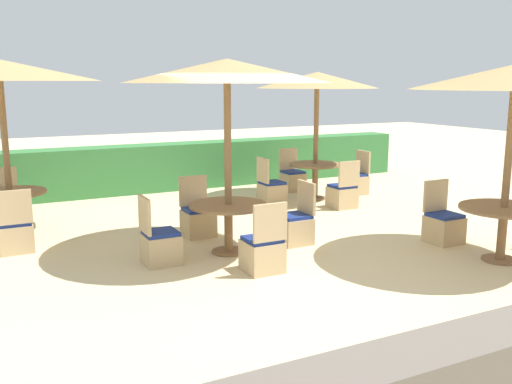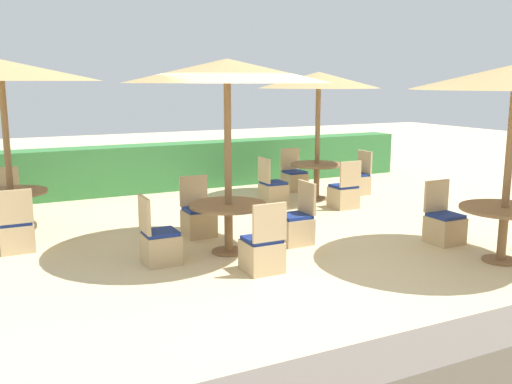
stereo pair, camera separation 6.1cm
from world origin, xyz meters
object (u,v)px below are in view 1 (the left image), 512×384
at_px(round_table_back_right, 315,171).
at_px(patio_chair_back_right_south, 343,194).
at_px(parasol_back_right, 317,81).
at_px(patio_chair_center_east, 295,226).
at_px(parasol_center, 227,72).
at_px(round_table_front_right, 503,217).
at_px(round_table_center, 228,214).
at_px(patio_chair_center_south, 263,252).
at_px(patio_chair_back_right_north, 292,179).
at_px(patio_chair_back_left_south, 16,234).
at_px(patio_chair_center_west, 160,245).
at_px(patio_chair_back_left_north, 6,207).
at_px(patio_chair_back_right_west, 271,191).
at_px(patio_chair_front_right_north, 443,225).
at_px(round_table_back_left, 10,200).
at_px(patio_chair_back_right_east, 355,182).
at_px(patio_chair_center_north, 198,219).

relative_size(round_table_back_right, patio_chair_back_right_south, 1.16).
relative_size(parasol_back_right, patio_chair_center_east, 2.78).
height_order(parasol_center, round_table_front_right, parasol_center).
bearing_deg(round_table_front_right, parasol_center, 147.05).
xyz_separation_m(round_table_center, patio_chair_center_south, (0.05, -0.96, -0.30)).
height_order(patio_chair_back_right_north, patio_chair_back_left_south, same).
relative_size(patio_chair_back_right_north, patio_chair_center_west, 1.00).
distance_m(patio_chair_back_right_south, patio_chair_back_left_north, 6.09).
relative_size(patio_chair_back_right_west, patio_chair_back_left_north, 1.00).
distance_m(patio_chair_front_right_north, round_table_back_left, 6.71).
distance_m(patio_chair_center_east, round_table_back_left, 4.49).
bearing_deg(round_table_back_right, patio_chair_back_right_north, 87.75).
relative_size(patio_chair_back_right_north, patio_chair_back_right_east, 1.00).
distance_m(patio_chair_back_right_south, round_table_back_left, 5.88).
distance_m(parasol_back_right, patio_chair_back_right_east, 2.39).
relative_size(patio_chair_back_right_south, patio_chair_back_right_west, 1.00).
xyz_separation_m(patio_chair_back_right_south, patio_chair_back_left_north, (-5.84, 1.73, 0.00)).
bearing_deg(patio_chair_center_north, parasol_back_right, -153.85).
height_order(patio_chair_center_south, patio_chair_back_left_south, same).
bearing_deg(patio_chair_back_right_east, patio_chair_center_north, 110.87).
height_order(parasol_back_right, patio_chair_back_left_south, parasol_back_right).
bearing_deg(patio_chair_back_right_north, patio_chair_center_south, 55.50).
bearing_deg(patio_chair_center_east, parasol_center, 88.16).
bearing_deg(patio_chair_back_right_west, parasol_center, -38.98).
relative_size(patio_chair_center_north, patio_chair_center_south, 1.00).
relative_size(patio_chair_back_right_west, patio_chair_center_east, 1.00).
height_order(parasol_back_right, round_table_back_right, parasol_back_right).
bearing_deg(patio_chair_center_east, round_table_back_right, -37.93).
relative_size(round_table_back_right, patio_chair_back_right_north, 1.16).
bearing_deg(patio_chair_back_right_west, patio_chair_back_left_north, -99.26).
bearing_deg(parasol_back_right, patio_chair_back_right_east, 2.94).
relative_size(patio_chair_front_right_north, round_table_back_left, 0.84).
height_order(patio_chair_back_right_west, parasol_center, parasol_center).
height_order(patio_chair_center_west, patio_chair_center_south, same).
relative_size(parasol_center, patio_chair_center_east, 3.05).
bearing_deg(round_table_center, round_table_back_left, 137.86).
bearing_deg(patio_chair_front_right_north, patio_chair_back_right_south, -91.13).
bearing_deg(patio_chair_center_west, round_table_center, 92.73).
bearing_deg(patio_chair_center_east, round_table_center, 88.16).
bearing_deg(round_table_front_right, parasol_back_right, 89.88).
height_order(patio_chair_back_right_east, patio_chair_back_right_south, same).
bearing_deg(patio_chair_back_right_west, round_table_front_right, 12.43).
xyz_separation_m(patio_chair_back_right_south, round_table_center, (-3.15, -1.66, 0.30)).
bearing_deg(parasol_back_right, patio_chair_back_left_north, 172.43).
bearing_deg(round_table_back_left, patio_chair_center_east, -33.19).
relative_size(patio_chair_center_east, round_table_front_right, 0.80).
distance_m(patio_chair_center_north, patio_chair_back_left_north, 3.52).
bearing_deg(patio_chair_back_right_west, patio_chair_back_right_east, 91.70).
distance_m(patio_chair_center_west, round_table_back_left, 2.98).
height_order(patio_chair_center_east, round_table_back_left, patio_chair_center_east).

